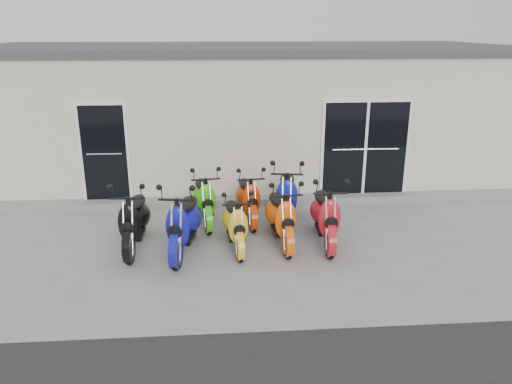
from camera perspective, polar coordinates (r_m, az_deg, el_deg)
ground at (r=9.48m, az=0.27°, el=-5.45°), size 80.00×80.00×0.00m
building at (r=14.04m, az=-1.43°, el=9.26°), size 14.00×6.00×3.20m
roof_cap at (r=13.87m, az=-1.49°, el=16.13°), size 14.20×6.20×0.16m
front_step at (r=11.33m, az=-0.54°, el=-0.97°), size 14.00×0.40×0.15m
door_left at (r=11.39m, az=-16.94°, el=4.55°), size 1.07×0.08×2.22m
door_right at (r=11.59m, az=12.38°, el=5.15°), size 2.02×0.08×2.22m
scooter_front_black at (r=9.13m, az=-13.80°, el=-2.34°), size 0.70×1.87×1.37m
scooter_front_blue at (r=8.78m, az=-8.27°, el=-2.66°), size 0.98×2.01×1.42m
scooter_front_orange_a at (r=8.91m, az=-2.40°, el=-2.85°), size 0.75×1.70×1.22m
scooter_front_orange_b at (r=9.06m, az=2.87°, el=-2.05°), size 0.79×1.86×1.34m
scooter_front_red at (r=9.16m, az=7.97°, el=-1.84°), size 0.79×1.91×1.39m
scooter_back_green at (r=10.08m, az=-5.97°, el=-0.10°), size 0.88×1.84×1.31m
scooter_back_red at (r=10.12m, az=-0.92°, el=-0.03°), size 0.79×1.77×1.27m
scooter_back_blue at (r=10.05m, az=3.55°, el=0.33°), size 0.98×2.03×1.44m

